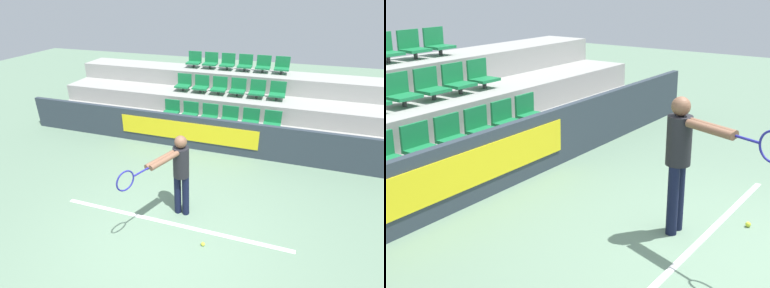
% 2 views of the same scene
% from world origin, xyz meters
% --- Properties ---
extents(ground_plane, '(30.00, 30.00, 0.00)m').
position_xyz_m(ground_plane, '(0.00, 0.00, 0.00)').
color(ground_plane, slate).
extents(court_baseline, '(4.33, 0.08, 0.01)m').
position_xyz_m(court_baseline, '(0.00, 0.34, 0.00)').
color(court_baseline, white).
rests_on(court_baseline, ground).
extents(barrier_wall, '(10.97, 0.14, 0.91)m').
position_xyz_m(barrier_wall, '(-0.02, 3.24, 0.46)').
color(barrier_wall, '#2D3842').
rests_on(barrier_wall, ground).
extents(bleacher_tier_front, '(10.57, 1.08, 0.49)m').
position_xyz_m(bleacher_tier_front, '(0.00, 3.87, 0.25)').
color(bleacher_tier_front, '#9E9E99').
rests_on(bleacher_tier_front, ground).
extents(bleacher_tier_middle, '(10.57, 1.08, 0.98)m').
position_xyz_m(bleacher_tier_middle, '(0.00, 4.94, 0.49)').
color(bleacher_tier_middle, '#9E9E99').
rests_on(bleacher_tier_middle, ground).
extents(bleacher_tier_back, '(10.57, 1.08, 1.47)m').
position_xyz_m(bleacher_tier_back, '(0.00, 6.02, 0.74)').
color(bleacher_tier_back, '#9E9E99').
rests_on(bleacher_tier_back, ground).
extents(stadium_chair_0, '(0.44, 0.38, 0.50)m').
position_xyz_m(stadium_chair_0, '(-1.41, 3.99, 0.71)').
color(stadium_chair_0, '#333333').
rests_on(stadium_chair_0, bleacher_tier_front).
extents(stadium_chair_1, '(0.44, 0.38, 0.50)m').
position_xyz_m(stadium_chair_1, '(-0.85, 3.99, 0.71)').
color(stadium_chair_1, '#333333').
rests_on(stadium_chair_1, bleacher_tier_front).
extents(stadium_chair_2, '(0.44, 0.38, 0.50)m').
position_xyz_m(stadium_chair_2, '(-0.28, 3.99, 0.71)').
color(stadium_chair_2, '#333333').
rests_on(stadium_chair_2, bleacher_tier_front).
extents(stadium_chair_3, '(0.44, 0.38, 0.50)m').
position_xyz_m(stadium_chair_3, '(0.28, 3.99, 0.71)').
color(stadium_chair_3, '#333333').
rests_on(stadium_chair_3, bleacher_tier_front).
extents(stadium_chair_4, '(0.44, 0.38, 0.50)m').
position_xyz_m(stadium_chair_4, '(0.85, 3.99, 0.71)').
color(stadium_chair_4, '#333333').
rests_on(stadium_chair_4, bleacher_tier_front).
extents(stadium_chair_5, '(0.44, 0.38, 0.50)m').
position_xyz_m(stadium_chair_5, '(1.41, 3.99, 0.71)').
color(stadium_chair_5, '#333333').
rests_on(stadium_chair_5, bleacher_tier_front).
extents(stadium_chair_6, '(0.44, 0.38, 0.50)m').
position_xyz_m(stadium_chair_6, '(-1.41, 5.06, 1.21)').
color(stadium_chair_6, '#333333').
rests_on(stadium_chair_6, bleacher_tier_middle).
extents(stadium_chair_7, '(0.44, 0.38, 0.50)m').
position_xyz_m(stadium_chair_7, '(-0.85, 5.06, 1.21)').
color(stadium_chair_7, '#333333').
rests_on(stadium_chair_7, bleacher_tier_middle).
extents(stadium_chair_8, '(0.44, 0.38, 0.50)m').
position_xyz_m(stadium_chair_8, '(-0.28, 5.06, 1.21)').
color(stadium_chair_8, '#333333').
rests_on(stadium_chair_8, bleacher_tier_middle).
extents(stadium_chair_9, '(0.44, 0.38, 0.50)m').
position_xyz_m(stadium_chair_9, '(0.28, 5.06, 1.21)').
color(stadium_chair_9, '#333333').
rests_on(stadium_chair_9, bleacher_tier_middle).
extents(stadium_chair_10, '(0.44, 0.38, 0.50)m').
position_xyz_m(stadium_chair_10, '(0.85, 5.06, 1.21)').
color(stadium_chair_10, '#333333').
rests_on(stadium_chair_10, bleacher_tier_middle).
extents(stadium_chair_11, '(0.44, 0.38, 0.50)m').
position_xyz_m(stadium_chair_11, '(1.41, 5.06, 1.21)').
color(stadium_chair_11, '#333333').
rests_on(stadium_chair_11, bleacher_tier_middle).
extents(stadium_chair_12, '(0.44, 0.38, 0.50)m').
position_xyz_m(stadium_chair_12, '(-1.41, 6.14, 1.70)').
color(stadium_chair_12, '#333333').
rests_on(stadium_chair_12, bleacher_tier_back).
extents(stadium_chair_13, '(0.44, 0.38, 0.50)m').
position_xyz_m(stadium_chair_13, '(-0.85, 6.14, 1.70)').
color(stadium_chair_13, '#333333').
rests_on(stadium_chair_13, bleacher_tier_back).
extents(stadium_chair_14, '(0.44, 0.38, 0.50)m').
position_xyz_m(stadium_chair_14, '(-0.28, 6.14, 1.70)').
color(stadium_chair_14, '#333333').
rests_on(stadium_chair_14, bleacher_tier_back).
extents(stadium_chair_15, '(0.44, 0.38, 0.50)m').
position_xyz_m(stadium_chair_15, '(0.28, 6.14, 1.70)').
color(stadium_chair_15, '#333333').
rests_on(stadium_chair_15, bleacher_tier_back).
extents(stadium_chair_16, '(0.44, 0.38, 0.50)m').
position_xyz_m(stadium_chair_16, '(0.85, 6.14, 1.70)').
color(stadium_chair_16, '#333333').
rests_on(stadium_chair_16, bleacher_tier_back).
extents(stadium_chair_17, '(0.44, 0.38, 0.50)m').
position_xyz_m(stadium_chair_17, '(1.41, 6.14, 1.70)').
color(stadium_chair_17, '#333333').
rests_on(stadium_chair_17, bleacher_tier_back).
extents(tennis_player, '(0.64, 1.42, 1.61)m').
position_xyz_m(tennis_player, '(0.06, 0.62, 0.98)').
color(tennis_player, black).
rests_on(tennis_player, ground).
extents(tennis_ball, '(0.07, 0.07, 0.07)m').
position_xyz_m(tennis_ball, '(0.70, 0.01, 0.03)').
color(tennis_ball, '#CCDB33').
rests_on(tennis_ball, ground).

